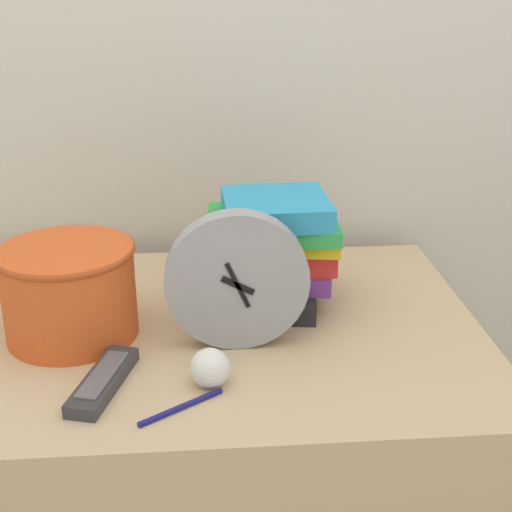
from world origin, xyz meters
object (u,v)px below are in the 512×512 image
object	(u,v)px
book_stack	(270,250)
crumpled_paper_ball	(210,368)
tv_remote	(103,381)
pen	(179,407)
basket	(69,289)
desk_clock	(237,281)

from	to	relation	value
book_stack	crumpled_paper_ball	xyz separation A→B (m)	(-0.11, -0.26, -0.08)
crumpled_paper_ball	tv_remote	bearing A→B (deg)	177.30
crumpled_paper_ball	pen	world-z (taller)	crumpled_paper_ball
crumpled_paper_ball	pen	xyz separation A→B (m)	(-0.04, -0.06, -0.03)
basket	pen	distance (m)	0.30
crumpled_paper_ball	desk_clock	bearing A→B (deg)	67.91
basket	pen	size ratio (longest dim) A/B	1.90
pen	tv_remote	bearing A→B (deg)	149.34
book_stack	pen	xyz separation A→B (m)	(-0.16, -0.32, -0.10)
desk_clock	crumpled_paper_ball	distance (m)	0.15
basket	tv_remote	size ratio (longest dim) A/B	1.25
pen	basket	bearing A→B (deg)	127.55
basket	crumpled_paper_ball	xyz separation A→B (m)	(0.22, -0.17, -0.05)
book_stack	crumpled_paper_ball	bearing A→B (deg)	-113.36
desk_clock	basket	distance (m)	0.28
desk_clock	tv_remote	xyz separation A→B (m)	(-0.20, -0.11, -0.10)
crumpled_paper_ball	pen	size ratio (longest dim) A/B	0.50
basket	crumpled_paper_ball	size ratio (longest dim) A/B	3.80
tv_remote	pen	distance (m)	0.13
tv_remote	crumpled_paper_ball	size ratio (longest dim) A/B	3.04
desk_clock	book_stack	xyz separation A→B (m)	(0.06, 0.14, -0.01)
book_stack	pen	world-z (taller)	book_stack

